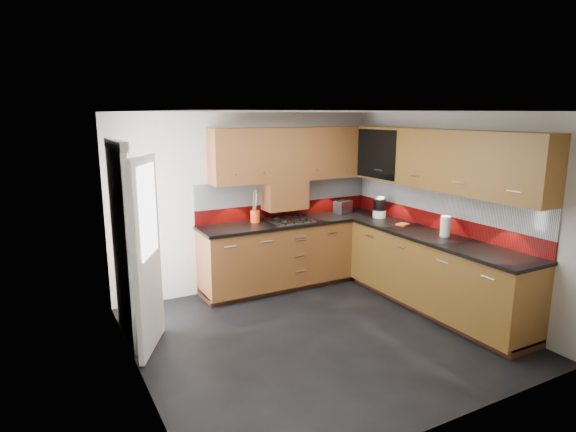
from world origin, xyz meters
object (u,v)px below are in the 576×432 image
toaster (343,207)px  food_processor (379,208)px  gas_hob (290,220)px  utensil_pot (255,215)px

toaster → food_processor: 0.57m
gas_hob → toaster: toaster is taller
utensil_pot → gas_hob: bearing=-20.0°
toaster → utensil_pot: bearing=177.8°
toaster → food_processor: size_ratio=0.97×
utensil_pot → toaster: size_ratio=1.53×
gas_hob → food_processor: size_ratio=1.84×
utensil_pot → toaster: utensil_pot is taller
gas_hob → food_processor: food_processor is taller
gas_hob → utensil_pot: size_ratio=1.24×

